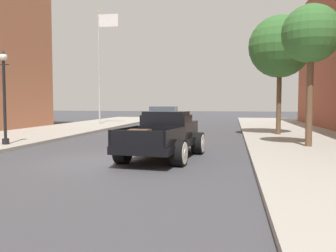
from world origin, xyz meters
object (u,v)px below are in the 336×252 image
at_px(car_background_red, 164,120).
at_px(street_lamp_near, 4,90).
at_px(flagpole, 102,55).
at_px(hotrod_truck_black, 166,136).
at_px(street_tree_nearest, 311,35).
at_px(street_tree_second, 280,47).

height_order(car_background_red, street_lamp_near, street_lamp_near).
height_order(street_lamp_near, flagpole, flagpole).
bearing_deg(hotrod_truck_black, street_lamp_near, 168.39).
xyz_separation_m(hotrod_truck_black, street_tree_nearest, (5.23, 2.95, 3.76)).
bearing_deg(car_background_red, flagpole, 136.24).
bearing_deg(car_background_red, hotrod_truck_black, -79.08).
distance_m(car_background_red, flagpole, 10.10).
bearing_deg(flagpole, car_background_red, -43.76).
xyz_separation_m(flagpole, street_tree_nearest, (13.55, -13.39, -1.25)).
bearing_deg(street_tree_second, hotrod_truck_black, -119.13).
bearing_deg(street_lamp_near, flagpole, 94.92).
height_order(hotrod_truck_black, car_background_red, car_background_red).
xyz_separation_m(flagpole, street_tree_second, (13.05, -7.86, -0.87)).
distance_m(street_tree_nearest, street_tree_second, 5.57).
xyz_separation_m(street_lamp_near, street_tree_second, (11.76, 7.04, 2.51)).
bearing_deg(street_lamp_near, car_background_red, 60.22).
distance_m(car_background_red, street_lamp_near, 10.30).
height_order(car_background_red, street_tree_second, street_tree_second).
bearing_deg(street_lamp_near, street_tree_second, 30.89).
height_order(flagpole, street_tree_nearest, flagpole).
bearing_deg(hotrod_truck_black, street_tree_nearest, 29.41).
relative_size(street_lamp_near, street_tree_nearest, 0.69).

